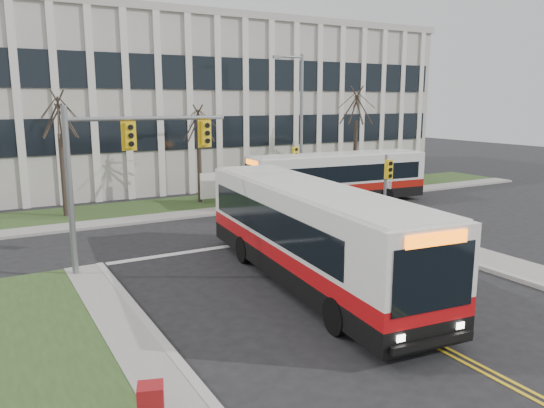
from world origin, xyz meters
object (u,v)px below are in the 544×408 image
Objects in this scene: bus_cross at (338,179)px; newspaper_box_red at (151,407)px; streetlight at (299,119)px; bus_main at (309,236)px; directory_sign at (212,186)px.

newspaper_box_red is at bearing -40.43° from bus_cross.
streetlight is 9.68× the size of newspaper_box_red.
newspaper_box_red is (-7.40, -5.63, -1.23)m from bus_main.
bus_cross is (1.48, -2.20, -3.65)m from streetlight.
directory_sign is 2.11× the size of newspaper_box_red.
streetlight reaches higher than newspaper_box_red.
streetlight reaches higher than bus_cross.
streetlight is 25.36m from newspaper_box_red.
directory_sign is at bearing 82.85° from newspaper_box_red.
streetlight is 4.52m from bus_cross.
bus_main reaches higher than directory_sign.
bus_cross is at bearing 64.01° from newspaper_box_red.
newspaper_box_red is (-10.11, -20.69, -0.70)m from directory_sign.
bus_cross is 24.29m from newspaper_box_red.
streetlight is at bearing 70.01° from newspaper_box_red.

